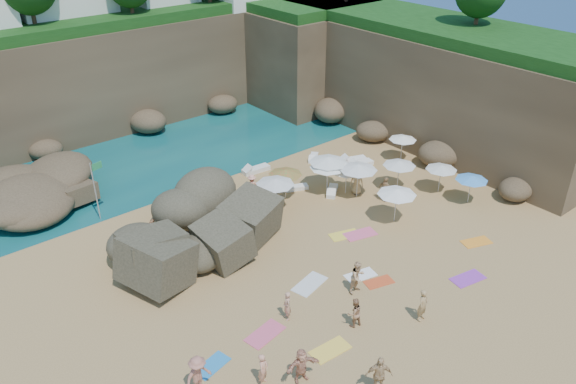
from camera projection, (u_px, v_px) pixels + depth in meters
ground at (295, 257)px, 30.05m from camera, size 120.00×120.00×0.00m
seawater at (80, 106)px, 50.31m from camera, size 120.00×120.00×0.00m
cliff_back at (118, 71)px, 46.10m from camera, size 44.00×8.00×8.00m
cliff_right at (415, 79)px, 44.06m from camera, size 8.00×30.00×8.00m
cliff_corner at (297, 52)px, 51.06m from camera, size 10.00×12.00×8.00m
rock_outcrop at (196, 245)px, 31.05m from camera, size 8.64×7.69×2.85m
flag_pole at (96, 183)px, 32.35m from camera, size 0.72×0.20×3.71m
parasol_0 at (275, 181)px, 33.29m from camera, size 2.34×2.34×2.21m
parasol_1 at (328, 160)px, 35.58m from camera, size 2.50×2.50×2.36m
parasol_2 at (328, 165)px, 35.32m from camera, size 2.27×2.27×2.15m
parasol_3 at (403, 138)px, 39.79m from camera, size 1.96×1.96×1.85m
parasol_4 at (347, 169)px, 35.40m from camera, size 1.97×1.97×1.86m
parasol_6 at (285, 172)px, 34.75m from camera, size 2.14×2.14×2.02m
parasol_7 at (358, 167)px, 34.83m from camera, size 2.41×2.41×2.28m
parasol_8 at (399, 163)px, 35.84m from camera, size 2.13×2.13×2.01m
parasol_9 at (397, 192)px, 32.27m from camera, size 2.29×2.29×2.16m
parasol_10 at (472, 178)px, 34.35m from camera, size 1.99×1.99×1.88m
parasol_11 at (442, 167)px, 35.59m from camera, size 2.00×2.00×1.89m
lounger_0 at (256, 170)px, 38.81m from camera, size 2.02×0.79×0.31m
lounger_1 at (352, 160)px, 40.10m from camera, size 2.14×1.32×0.32m
lounger_2 at (313, 158)px, 40.56m from camera, size 1.53×1.39×0.24m
lounger_3 at (296, 188)px, 36.58m from camera, size 1.71×1.13×0.25m
lounger_4 at (360, 164)px, 39.57m from camera, size 2.02×0.93×0.30m
lounger_5 at (332, 191)px, 36.18m from camera, size 1.66×1.51×0.26m
towel_0 at (212, 365)px, 23.30m from camera, size 1.68×1.09×0.03m
towel_1 at (265, 334)px, 24.92m from camera, size 2.00×1.25×0.03m
towel_2 at (379, 282)px, 28.15m from camera, size 1.62×1.11×0.03m
towel_4 at (330, 350)px, 24.07m from camera, size 1.82×1.01×0.03m
towel_5 at (310, 284)px, 28.00m from camera, size 2.12×1.41×0.03m
towel_6 at (468, 278)px, 28.40m from camera, size 1.93×1.22×0.03m
towel_9 at (360, 234)px, 31.97m from camera, size 2.03×1.38×0.03m
towel_10 at (476, 242)px, 31.27m from camera, size 1.84×1.35×0.03m
towel_11 at (162, 269)px, 29.07m from camera, size 1.90×1.17×0.03m
towel_12 at (345, 235)px, 31.89m from camera, size 1.90×1.34×0.03m
towel_13 at (361, 275)px, 28.63m from camera, size 1.75×1.14×0.03m
person_stand_0 at (263, 370)px, 22.11m from camera, size 0.67×0.61×1.54m
person_stand_1 at (354, 313)px, 25.07m from camera, size 0.81×0.69×1.48m
person_stand_2 at (252, 185)px, 35.57m from camera, size 1.03×0.78×1.48m
person_stand_3 at (385, 189)px, 34.92m from camera, size 0.41×0.97×1.66m
person_stand_4 at (357, 182)px, 35.74m from camera, size 0.89×0.94×1.72m
person_stand_5 at (160, 220)px, 31.82m from camera, size 1.53×0.58×1.61m
person_stand_6 at (287, 306)px, 25.47m from camera, size 0.53×0.63×1.48m
person_lie_3 at (301, 376)px, 22.53m from camera, size 1.77×1.85×0.42m
person_lie_4 at (421, 316)px, 25.67m from camera, size 0.83×1.69×0.39m
person_lie_5 at (357, 286)px, 27.35m from camera, size 0.89×1.74×0.65m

